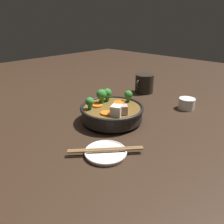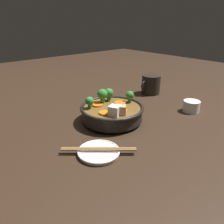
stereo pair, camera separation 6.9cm
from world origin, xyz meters
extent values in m
plane|color=black|center=(0.00, 0.00, 0.00)|extent=(3.00, 3.00, 0.00)
cylinder|color=black|center=(0.00, 0.00, 0.01)|extent=(0.12, 0.12, 0.01)
cylinder|color=black|center=(0.00, 0.00, 0.03)|extent=(0.22, 0.22, 0.05)
torus|color=black|center=(0.00, 0.00, 0.06)|extent=(0.24, 0.24, 0.01)
cylinder|color=brown|center=(0.00, 0.00, 0.04)|extent=(0.21, 0.21, 0.03)
cylinder|color=orange|center=(-0.05, -0.01, 0.06)|extent=(0.06, 0.06, 0.01)
cylinder|color=orange|center=(0.03, -0.05, 0.06)|extent=(0.05, 0.05, 0.01)
cylinder|color=orange|center=(0.02, -0.08, 0.06)|extent=(0.06, 0.06, 0.01)
cylinder|color=orange|center=(0.06, 0.03, 0.06)|extent=(0.04, 0.04, 0.01)
cylinder|color=orange|center=(0.00, 0.02, 0.06)|extent=(0.05, 0.05, 0.01)
cylinder|color=orange|center=(0.00, 0.05, 0.06)|extent=(0.06, 0.06, 0.01)
cylinder|color=green|center=(0.00, -0.06, 0.07)|extent=(0.02, 0.02, 0.02)
sphere|color=#2D752D|center=(0.00, -0.06, 0.09)|extent=(0.04, 0.04, 0.04)
cylinder|color=green|center=(-0.04, -0.06, 0.07)|extent=(0.02, 0.02, 0.02)
sphere|color=#2D752D|center=(-0.04, -0.06, 0.09)|extent=(0.03, 0.03, 0.03)
cylinder|color=green|center=(0.07, -0.05, 0.07)|extent=(0.01, 0.01, 0.02)
sphere|color=#2D752D|center=(0.07, -0.05, 0.09)|extent=(0.03, 0.03, 0.03)
cylinder|color=green|center=(-0.09, 0.01, 0.07)|extent=(0.01, 0.01, 0.02)
sphere|color=#2D752D|center=(-0.09, 0.01, 0.09)|extent=(0.03, 0.03, 0.03)
cube|color=silver|center=(0.04, 0.06, 0.07)|extent=(0.05, 0.05, 0.03)
cube|color=tan|center=(0.02, 0.07, 0.07)|extent=(0.05, 0.05, 0.03)
cylinder|color=white|center=(0.17, 0.14, 0.01)|extent=(0.12, 0.12, 0.01)
torus|color=white|center=(0.17, 0.14, 0.01)|extent=(0.12, 0.12, 0.01)
cylinder|color=white|center=(-0.31, 0.15, 0.02)|extent=(0.07, 0.07, 0.05)
cylinder|color=brown|center=(-0.31, 0.15, 0.04)|extent=(0.06, 0.06, 0.00)
cylinder|color=black|center=(-0.37, -0.12, 0.05)|extent=(0.09, 0.09, 0.09)
torus|color=black|center=(-0.32, -0.12, 0.05)|extent=(0.05, 0.01, 0.05)
cylinder|color=olive|center=(0.17, 0.14, 0.02)|extent=(0.17, 0.15, 0.01)
cylinder|color=olive|center=(0.17, 0.14, 0.02)|extent=(0.17, 0.15, 0.01)
camera|label=1|loc=(0.54, 0.52, 0.36)|focal=35.00mm
camera|label=2|loc=(0.49, 0.56, 0.36)|focal=35.00mm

